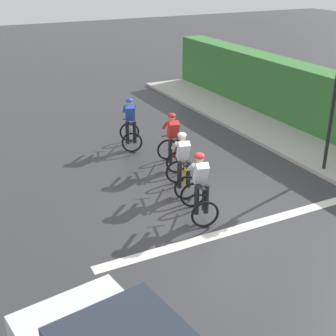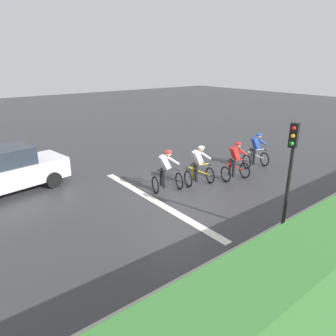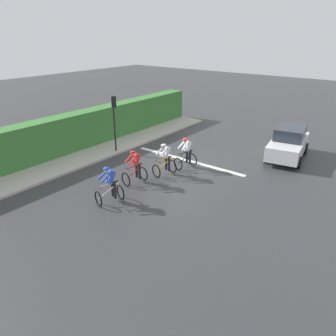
{
  "view_description": "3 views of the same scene",
  "coord_description": "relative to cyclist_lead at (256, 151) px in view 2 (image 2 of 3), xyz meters",
  "views": [
    {
      "loc": [
        -5.68,
        -8.52,
        5.76
      ],
      "look_at": [
        -0.87,
        0.93,
        1.04
      ],
      "focal_mm": 50.13,
      "sensor_mm": 36.0,
      "label": 1
    },
    {
      "loc": [
        8.24,
        -6.77,
        4.82
      ],
      "look_at": [
        -0.86,
        0.4,
        0.78
      ],
      "focal_mm": 32.72,
      "sensor_mm": 36.0,
      "label": 2
    },
    {
      "loc": [
        -9.46,
        13.33,
        6.76
      ],
      "look_at": [
        -0.87,
        2.11,
        0.77
      ],
      "focal_mm": 34.8,
      "sensor_mm": 36.0,
      "label": 3
    }
  ],
  "objects": [
    {
      "name": "traffic_light_near_crossing",
      "position": [
        4.31,
        -4.53,
        1.43
      ],
      "size": [
        0.24,
        0.31,
        3.34
      ],
      "color": "black",
      "rests_on": "ground"
    },
    {
      "name": "ground_plane",
      "position": [
        0.13,
        -5.14,
        -0.8
      ],
      "size": [
        80.0,
        80.0,
        0.0
      ],
      "primitive_type": "plane",
      "color": "#333335"
    },
    {
      "name": "cyclist_mid",
      "position": [
        -0.05,
        -3.68,
        0.0
      ],
      "size": [
        0.93,
        1.22,
        1.66
      ],
      "color": "black",
      "rests_on": "ground"
    },
    {
      "name": "car_white",
      "position": [
        -4.1,
        -9.87,
        0.08
      ],
      "size": [
        2.34,
        4.31,
        1.76
      ],
      "color": "silver",
      "rests_on": "ground"
    },
    {
      "name": "cyclist_fourth",
      "position": [
        -0.35,
        -5.1,
        0.0
      ],
      "size": [
        0.92,
        1.21,
        1.66
      ],
      "color": "black",
      "rests_on": "ground"
    },
    {
      "name": "cyclist_second",
      "position": [
        0.49,
        -2.08,
        0.0
      ],
      "size": [
        0.88,
        1.19,
        1.66
      ],
      "color": "black",
      "rests_on": "ground"
    },
    {
      "name": "road_marking_stop_line",
      "position": [
        0.13,
        -6.0,
        -0.79
      ],
      "size": [
        7.0,
        0.3,
        0.01
      ],
      "primitive_type": "cube",
      "color": "silver",
      "rests_on": "ground"
    },
    {
      "name": "cyclist_lead",
      "position": [
        0.0,
        0.0,
        0.0
      ],
      "size": [
        0.98,
        1.24,
        1.66
      ],
      "color": "black",
      "rests_on": "ground"
    }
  ]
}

